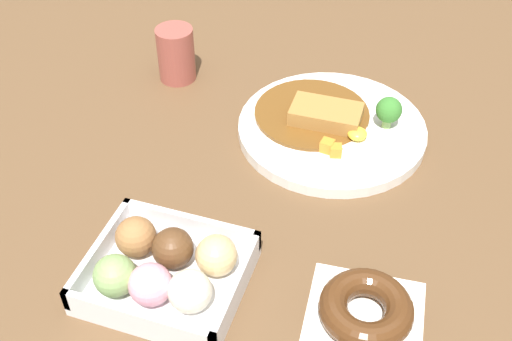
{
  "coord_description": "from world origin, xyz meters",
  "views": [
    {
      "loc": [
        -0.21,
        0.61,
        0.62
      ],
      "look_at": [
        -0.0,
        -0.01,
        0.03
      ],
      "focal_mm": 44.11,
      "sensor_mm": 36.0,
      "label": 1
    }
  ],
  "objects_px": {
    "curry_plate": "(331,126)",
    "coffee_mug": "(176,54)",
    "donut_box": "(165,269)",
    "chocolate_ring_donut": "(366,309)"
  },
  "relations": [
    {
      "from": "curry_plate",
      "to": "coffee_mug",
      "type": "relative_size",
      "value": 3.09
    },
    {
      "from": "curry_plate",
      "to": "donut_box",
      "type": "bearing_deg",
      "value": 70.81
    },
    {
      "from": "donut_box",
      "to": "chocolate_ring_donut",
      "type": "bearing_deg",
      "value": -173.54
    },
    {
      "from": "curry_plate",
      "to": "donut_box",
      "type": "height_order",
      "value": "curry_plate"
    },
    {
      "from": "curry_plate",
      "to": "chocolate_ring_donut",
      "type": "xyz_separation_m",
      "value": [
        -0.12,
        0.32,
        0.0
      ]
    },
    {
      "from": "chocolate_ring_donut",
      "to": "coffee_mug",
      "type": "bearing_deg",
      "value": -43.85
    },
    {
      "from": "donut_box",
      "to": "coffee_mug",
      "type": "distance_m",
      "value": 0.45
    },
    {
      "from": "donut_box",
      "to": "chocolate_ring_donut",
      "type": "distance_m",
      "value": 0.24
    },
    {
      "from": "donut_box",
      "to": "curry_plate",
      "type": "bearing_deg",
      "value": -109.19
    },
    {
      "from": "curry_plate",
      "to": "donut_box",
      "type": "relative_size",
      "value": 1.56
    }
  ]
}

